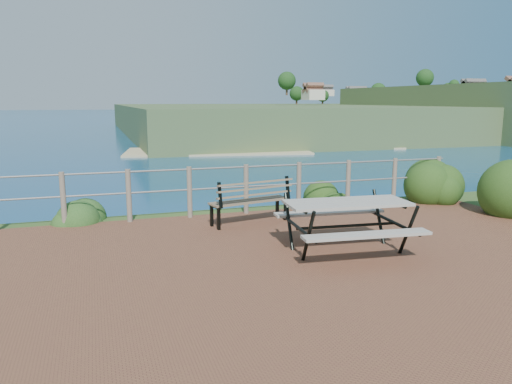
# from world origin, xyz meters

# --- Properties ---
(ground) EXTENTS (10.00, 7.00, 0.12)m
(ground) POSITION_xyz_m (0.00, 0.00, 0.00)
(ground) COLOR brown
(ground) RESTS_ON ground
(ocean) EXTENTS (1200.00, 1200.00, 0.00)m
(ocean) POSITION_xyz_m (0.00, 200.00, 0.00)
(ocean) COLOR #155780
(ocean) RESTS_ON ground
(safety_railing) EXTENTS (9.40, 0.10, 1.00)m
(safety_railing) POSITION_xyz_m (0.00, 3.35, 0.57)
(safety_railing) COLOR #6B5B4C
(safety_railing) RESTS_ON ground
(distant_bay) EXTENTS (290.00, 232.36, 24.00)m
(distant_bay) POSITION_xyz_m (173.07, 202.61, -1.52)
(distant_bay) COLOR #405B2D
(distant_bay) RESTS_ON ground
(picnic_table) EXTENTS (1.89, 1.59, 0.77)m
(picnic_table) POSITION_xyz_m (0.68, 0.40, 0.49)
(picnic_table) COLOR #9F988F
(picnic_table) RESTS_ON ground
(park_bench) EXTENTS (1.58, 0.70, 0.86)m
(park_bench) POSITION_xyz_m (-0.18, 2.54, 0.57)
(park_bench) COLOR brown
(park_bench) RESTS_ON ground
(shrub_right_edge) EXTENTS (1.16, 1.16, 1.65)m
(shrub_right_edge) POSITION_xyz_m (4.57, 3.09, 0.00)
(shrub_right_edge) COLOR #204214
(shrub_right_edge) RESTS_ON ground
(shrub_lip_west) EXTENTS (0.84, 0.84, 0.61)m
(shrub_lip_west) POSITION_xyz_m (-3.22, 3.80, 0.00)
(shrub_lip_west) COLOR #224C1C
(shrub_lip_west) RESTS_ON ground
(shrub_lip_east) EXTENTS (0.86, 0.86, 0.63)m
(shrub_lip_east) POSITION_xyz_m (2.18, 4.03, 0.00)
(shrub_lip_east) COLOR #204214
(shrub_lip_east) RESTS_ON ground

